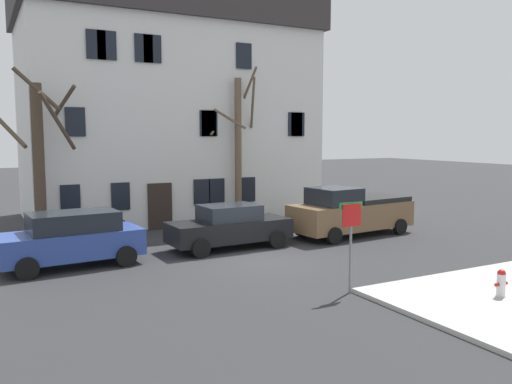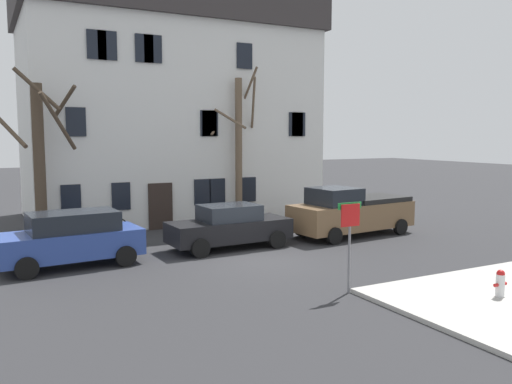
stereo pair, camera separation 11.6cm
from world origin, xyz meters
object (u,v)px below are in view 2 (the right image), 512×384
at_px(car_black_sedan, 229,227).
at_px(tree_bare_mid, 239,146).
at_px(building_main, 169,102).
at_px(bicycle_leaning, 107,227).
at_px(car_blue_wagon, 72,238).
at_px(tree_bare_near, 40,156).
at_px(fire_hydrant, 500,283).
at_px(pickup_truck_brown, 351,212).
at_px(street_sign_pole, 350,230).

bearing_deg(car_black_sedan, tree_bare_mid, 60.50).
distance_m(building_main, bicycle_leaning, 8.43).
relative_size(car_blue_wagon, bicycle_leaning, 2.59).
height_order(tree_bare_mid, car_blue_wagon, tree_bare_mid).
height_order(tree_bare_near, bicycle_leaning, tree_bare_near).
distance_m(fire_hydrant, bicycle_leaning, 15.38).
bearing_deg(pickup_truck_brown, fire_hydrant, -103.33).
distance_m(building_main, car_black_sedan, 10.60).
xyz_separation_m(tree_bare_mid, street_sign_pole, (-2.21, -11.43, -2.00)).
xyz_separation_m(pickup_truck_brown, street_sign_pole, (-5.14, -6.57, 0.73)).
height_order(pickup_truck_brown, bicycle_leaning, pickup_truck_brown).
relative_size(car_black_sedan, bicycle_leaning, 2.67).
height_order(car_blue_wagon, street_sign_pole, street_sign_pole).
height_order(tree_bare_near, tree_bare_mid, tree_bare_mid).
xyz_separation_m(car_blue_wagon, car_black_sedan, (5.67, 0.11, -0.10)).
distance_m(car_blue_wagon, fire_hydrant, 12.78).
height_order(tree_bare_mid, car_black_sedan, tree_bare_mid).
distance_m(car_blue_wagon, bicycle_leaning, 5.24).
xyz_separation_m(tree_bare_mid, fire_hydrant, (0.81, -13.79, -3.26)).
bearing_deg(building_main, pickup_truck_brown, -62.25).
xyz_separation_m(building_main, car_black_sedan, (-0.75, -9.24, -5.15)).
bearing_deg(car_black_sedan, car_blue_wagon, -178.86).
bearing_deg(building_main, car_blue_wagon, -124.48).
relative_size(car_blue_wagon, fire_hydrant, 6.43).
xyz_separation_m(pickup_truck_brown, bicycle_leaning, (-9.21, 4.72, -0.64)).
height_order(tree_bare_near, pickup_truck_brown, tree_bare_near).
xyz_separation_m(tree_bare_mid, pickup_truck_brown, (2.92, -4.86, -2.73)).
height_order(building_main, car_blue_wagon, building_main).
distance_m(tree_bare_near, car_black_sedan, 7.96).
bearing_deg(street_sign_pole, tree_bare_mid, 79.04).
height_order(fire_hydrant, bicycle_leaning, bicycle_leaning).
bearing_deg(building_main, tree_bare_mid, -66.07).
bearing_deg(building_main, fire_hydrant, -81.35).
relative_size(building_main, car_blue_wagon, 3.24).
bearing_deg(tree_bare_near, building_main, 35.31).
bearing_deg(street_sign_pole, car_black_sedan, 94.35).
bearing_deg(car_blue_wagon, building_main, 55.52).
relative_size(tree_bare_near, car_blue_wagon, 1.49).
bearing_deg(tree_bare_mid, fire_hydrant, -86.65).
distance_m(building_main, tree_bare_near, 8.79).
bearing_deg(tree_bare_near, bicycle_leaning, 6.48).
bearing_deg(car_blue_wagon, tree_bare_mid, 30.39).
bearing_deg(pickup_truck_brown, car_black_sedan, 179.42).
xyz_separation_m(car_blue_wagon, fire_hydrant, (9.19, -8.87, -0.44)).
distance_m(tree_bare_near, bicycle_leaning, 4.01).
bearing_deg(tree_bare_mid, street_sign_pole, -100.96).
relative_size(car_blue_wagon, street_sign_pole, 1.83).
relative_size(tree_bare_near, pickup_truck_brown, 1.18).
bearing_deg(bicycle_leaning, car_blue_wagon, -113.73).
xyz_separation_m(car_black_sedan, fire_hydrant, (3.52, -8.98, -0.35)).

